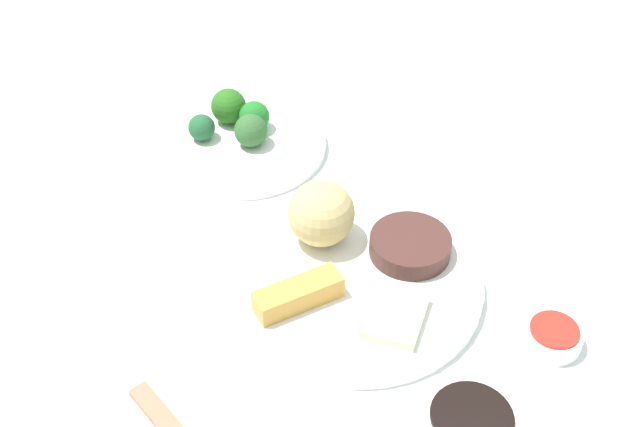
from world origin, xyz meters
The scene contains 14 objects.
tabletop centered at (0.00, 0.00, 0.01)m, with size 2.20×2.20×0.02m, color white.
main_plate centered at (0.01, -0.02, 0.03)m, with size 0.29×0.29×0.02m, color white.
rice_scoop centered at (-0.05, -0.06, 0.08)m, with size 0.08×0.08×0.08m, color tan.
spring_roll centered at (0.06, -0.08, 0.05)m, with size 0.10×0.03×0.03m, color gold.
crab_rangoon_wonton centered at (0.08, 0.03, 0.04)m, with size 0.08×0.06×0.01m, color beige.
stir_fry_heap centered at (-0.03, 0.05, 0.05)m, with size 0.10×0.10×0.02m, color #472823.
broccoli_plate centered at (-0.25, -0.17, 0.03)m, with size 0.23×0.23×0.01m, color white.
broccoli_floret_0 centered at (-0.24, -0.16, 0.06)m, with size 0.05×0.05×0.05m, color #31612F.
broccoli_floret_1 centered at (-0.28, -0.16, 0.06)m, with size 0.04×0.04×0.04m, color #207425.
broccoli_floret_2 centered at (-0.25, -0.23, 0.05)m, with size 0.04×0.04×0.04m, color #215933.
broccoli_floret_3 centered at (-0.30, -0.20, 0.06)m, with size 0.05×0.05×0.05m, color #27661C.
soy_sauce_bowl_liquid centered at (0.21, 0.09, 0.06)m, with size 0.08×0.08×0.00m, color black.
sauce_ramekin_sweet_and_sour centered at (0.09, 0.19, 0.03)m, with size 0.06×0.06×0.02m, color white.
sauce_ramekin_sweet_and_sour_liquid centered at (0.09, 0.19, 0.04)m, with size 0.05×0.05×0.00m, color red.
Camera 1 is at (0.65, -0.04, 0.69)m, focal length 44.12 mm.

